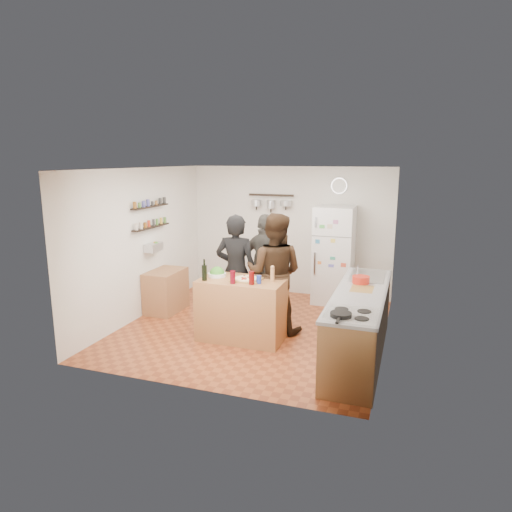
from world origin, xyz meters
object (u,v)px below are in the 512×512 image
at_px(pepper_mill, 272,275).
at_px(side_table, 166,291).
at_px(wine_bottle, 204,273).
at_px(wall_clock, 339,186).
at_px(red_bowl, 361,280).
at_px(person_left, 236,271).
at_px(skillet, 341,315).
at_px(fridge, 334,255).
at_px(person_center, 274,273).
at_px(counter_run, 359,325).
at_px(salad_bowl, 217,275).
at_px(salt_canister, 259,280).
at_px(person_back, 266,266).
at_px(prep_island, 242,309).

xyz_separation_m(pepper_mill, side_table, (-2.17, 0.69, -0.64)).
xyz_separation_m(wine_bottle, wall_clock, (1.47, 2.77, 1.13)).
bearing_deg(red_bowl, pepper_mill, -166.78).
bearing_deg(person_left, wall_clock, -127.03).
height_order(skillet, fridge, fridge).
height_order(person_center, counter_run, person_center).
distance_m(wine_bottle, counter_run, 2.30).
height_order(person_center, skillet, person_center).
bearing_deg(counter_run, salad_bowl, 176.47).
distance_m(salt_canister, person_center, 0.58).
bearing_deg(red_bowl, skillet, -91.92).
xyz_separation_m(salad_bowl, person_back, (0.44, 1.02, -0.06)).
relative_size(salad_bowl, pepper_mill, 1.42).
xyz_separation_m(skillet, wall_clock, (-0.65, 3.70, 1.21)).
distance_m(person_center, counter_run, 1.54).
relative_size(red_bowl, wall_clock, 0.81).
height_order(salt_canister, person_back, person_back).
bearing_deg(side_table, counter_run, -13.46).
height_order(pepper_mill, red_bowl, pepper_mill).
bearing_deg(pepper_mill, side_table, 162.33).
relative_size(person_back, side_table, 2.19).
relative_size(counter_run, fridge, 1.46).
xyz_separation_m(skillet, side_table, (-3.34, 1.89, -0.58)).
bearing_deg(person_back, skillet, 130.20).
xyz_separation_m(counter_run, red_bowl, (-0.05, 0.42, 0.52)).
bearing_deg(salad_bowl, salt_canister, -13.28).
distance_m(salad_bowl, person_back, 1.11).
xyz_separation_m(counter_run, wall_clock, (-0.75, 2.63, 1.70)).
height_order(person_back, skillet, person_back).
relative_size(salt_canister, skillet, 0.48).
bearing_deg(skillet, person_back, 125.71).
relative_size(prep_island, red_bowl, 5.15).
relative_size(salad_bowl, red_bowl, 1.10).
height_order(person_left, fridge, person_left).
height_order(person_left, counter_run, person_left).
distance_m(salad_bowl, wall_clock, 3.11).
relative_size(prep_island, side_table, 1.56).
height_order(wine_bottle, skillet, wine_bottle).
height_order(pepper_mill, side_table, pepper_mill).
height_order(salt_canister, wall_clock, wall_clock).
bearing_deg(salt_canister, side_table, 156.91).
xyz_separation_m(wine_bottle, red_bowl, (2.17, 0.56, -0.05)).
height_order(salad_bowl, pepper_mill, pepper_mill).
relative_size(salt_canister, red_bowl, 0.47).
relative_size(prep_island, salad_bowl, 4.67).
height_order(pepper_mill, counter_run, pepper_mill).
distance_m(person_left, red_bowl, 1.96).
relative_size(salad_bowl, side_table, 0.33).
distance_m(red_bowl, wall_clock, 2.60).
relative_size(salad_bowl, fridge, 0.15).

